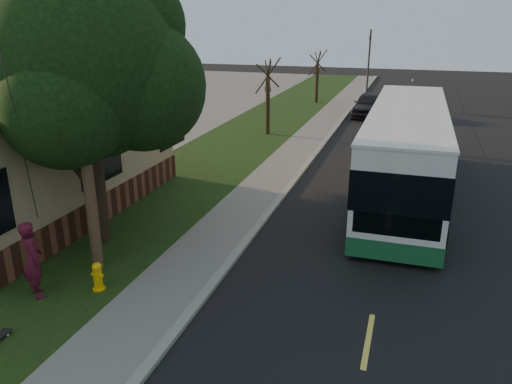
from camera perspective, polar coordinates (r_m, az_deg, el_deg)
ground at (r=12.11m, az=-6.98°, el=-13.13°), size 120.00×120.00×0.00m
road at (r=20.29m, az=15.43°, el=0.06°), size 8.00×80.00×0.01m
curb at (r=20.74m, az=4.39°, el=1.31°), size 0.25×80.00×0.12m
sidewalk at (r=20.98m, az=1.73°, el=1.52°), size 2.00×80.00×0.08m
grass_verge at (r=22.15m, az=-7.02°, el=2.34°), size 5.00×80.00×0.07m
building_lot at (r=27.74m, az=-26.25°, el=3.92°), size 15.00×80.00×0.04m
fire_hydrant at (r=13.08m, az=-17.64°, el=-9.16°), size 0.32×0.32×0.74m
utility_pole at (r=12.94m, az=-19.65°, el=10.07°), size 2.86×3.21×9.07m
leafy_tree at (r=14.71m, az=-18.78°, el=13.28°), size 6.30×6.00×7.80m
bare_tree_near at (r=28.68m, az=1.35°, el=10.72°), size 1.38×1.21×4.31m
bare_tree_far at (r=40.17m, az=6.99°, el=12.88°), size 1.38×1.21×4.03m
traffic_signal at (r=43.52m, az=12.77°, el=14.59°), size 0.18×0.22×5.50m
transit_bus at (r=19.47m, az=16.72°, el=4.65°), size 2.87×12.44×3.36m
skateboarder at (r=13.08m, az=-24.17°, el=-7.04°), size 0.84×0.79×1.93m
dumpster at (r=20.01m, az=-26.37°, el=0.35°), size 1.42×1.16×1.19m
distant_car at (r=35.44m, az=12.80°, el=9.73°), size 2.11×4.83×1.62m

